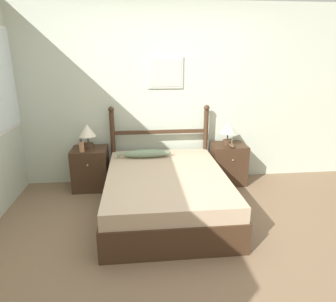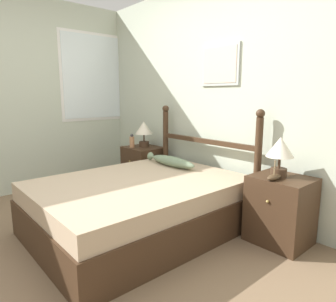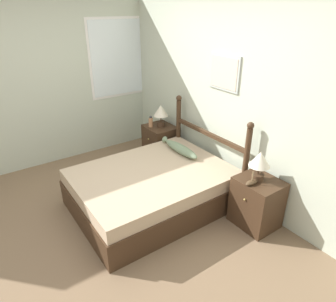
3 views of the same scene
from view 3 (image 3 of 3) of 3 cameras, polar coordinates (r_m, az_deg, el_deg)
name	(u,v)px [view 3 (image 3 of 3)]	position (r m, az deg, el deg)	size (l,w,h in m)	color
ground_plane	(111,229)	(3.68, -10.87, -14.40)	(16.00, 16.00, 0.00)	#7A6047
wall_back	(226,99)	(3.95, 11.02, 9.74)	(6.40, 0.08, 2.55)	beige
wall_left	(44,84)	(4.99, -22.47, 11.71)	(0.08, 6.40, 2.55)	beige
bed	(152,188)	(3.86, -2.99, -7.13)	(1.43, 1.91, 0.50)	#3D2819
headboard	(208,143)	(4.16, 7.63, 1.44)	(1.45, 0.08, 1.16)	#3D2819
nightstand_left	(160,143)	(4.95, -1.48, 1.51)	(0.49, 0.45, 0.60)	#3D2819
nightstand_right	(257,202)	(3.67, 16.53, -9.38)	(0.49, 0.45, 0.60)	#3D2819
table_lamp_left	(161,112)	(4.77, -1.38, 7.38)	(0.23, 0.23, 0.35)	#422D1E
table_lamp_right	(260,161)	(3.40, 17.07, -1.91)	(0.23, 0.23, 0.35)	#422D1E
bottle	(151,122)	(4.80, -3.31, 5.56)	(0.07, 0.07, 0.18)	tan
model_boat	(252,182)	(3.40, 15.67, -5.74)	(0.07, 0.18, 0.17)	#4C3823
fish_pillow	(180,149)	(4.17, 2.33, 0.47)	(0.74, 0.16, 0.11)	gray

